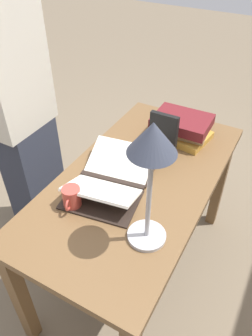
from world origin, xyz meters
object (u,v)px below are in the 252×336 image
at_px(reading_lamp, 152,154).
at_px(open_book, 112,178).
at_px(book_stack_tall, 181,127).
at_px(coffee_mug, 72,198).
at_px(book_standing_upright, 163,136).
at_px(person_reader, 22,121).

bearing_deg(reading_lamp, open_book, -126.60).
distance_m(book_stack_tall, coffee_mug, 0.74).
distance_m(book_standing_upright, reading_lamp, 0.59).
relative_size(open_book, reading_lamp, 1.01).
relative_size(open_book, book_stack_tall, 1.60).
relative_size(reading_lamp, coffee_mug, 4.82).
bearing_deg(book_standing_upright, book_stack_tall, 174.66).
bearing_deg(book_standing_upright, reading_lamp, 17.49).
xyz_separation_m(open_book, book_standing_upright, (-0.29, 0.12, 0.09)).
distance_m(book_standing_upright, person_reader, 0.77).
bearing_deg(open_book, coffee_mug, -27.22).
relative_size(book_standing_upright, reading_lamp, 0.47).
bearing_deg(reading_lamp, book_standing_upright, -162.14).
height_order(book_stack_tall, reading_lamp, reading_lamp).
height_order(book_stack_tall, coffee_mug, book_stack_tall).
bearing_deg(person_reader, open_book, -99.90).
distance_m(open_book, book_standing_upright, 0.33).
bearing_deg(open_book, book_standing_upright, 149.19).
relative_size(reading_lamp, person_reader, 0.31).
xyz_separation_m(reading_lamp, coffee_mug, (0.00, -0.35, -0.35)).
bearing_deg(reading_lamp, person_reader, -109.24).
bearing_deg(coffee_mug, book_standing_upright, 159.54).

